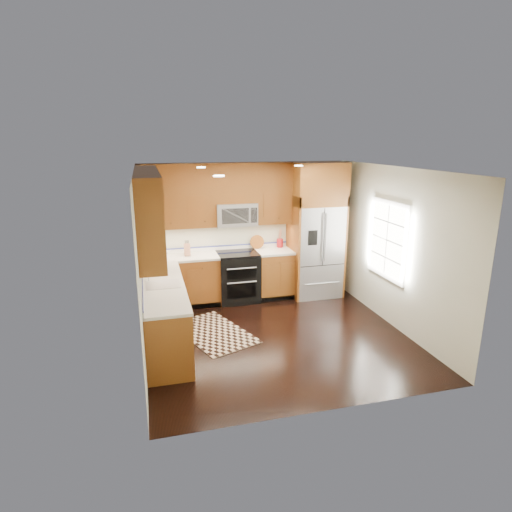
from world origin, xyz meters
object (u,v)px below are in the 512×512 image
object	(u,v)px
refrigerator	(316,230)
utensil_crock	(280,241)
range	(238,277)
knife_block	(187,249)
rug	(214,332)

from	to	relation	value
refrigerator	utensil_crock	xyz separation A→B (m)	(-0.64, 0.28, -0.24)
range	refrigerator	xyz separation A→B (m)	(1.55, -0.04, 0.83)
knife_block	refrigerator	bearing A→B (deg)	-2.73
range	utensil_crock	distance (m)	1.11
range	rug	bearing A→B (deg)	-117.94
range	rug	world-z (taller)	range
range	rug	distance (m)	1.55
knife_block	range	bearing A→B (deg)	-4.94
rug	knife_block	distance (m)	1.76
refrigerator	utensil_crock	bearing A→B (deg)	156.31
refrigerator	knife_block	xyz separation A→B (m)	(-2.48, 0.12, -0.25)
utensil_crock	refrigerator	bearing A→B (deg)	-23.69
range	utensil_crock	bearing A→B (deg)	15.02
range	knife_block	world-z (taller)	knife_block
range	refrigerator	world-z (taller)	refrigerator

